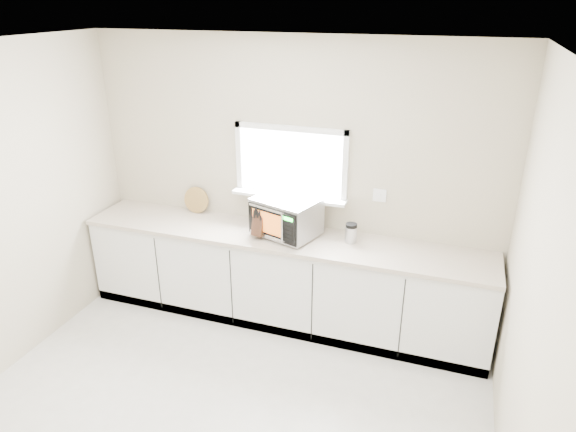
% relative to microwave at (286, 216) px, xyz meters
% --- Properties ---
extents(back_wall, '(4.00, 0.17, 2.70)m').
position_rel_microwave_xyz_m(back_wall, '(-0.04, 0.27, 0.25)').
color(back_wall, '#AFA28B').
rests_on(back_wall, ground).
extents(cabinets, '(3.92, 0.60, 0.88)m').
position_rel_microwave_xyz_m(cabinets, '(-0.04, -0.02, -0.67)').
color(cabinets, silver).
rests_on(cabinets, ground).
extents(countertop, '(3.92, 0.64, 0.04)m').
position_rel_microwave_xyz_m(countertop, '(-0.04, -0.03, -0.21)').
color(countertop, '#BCB29B').
rests_on(countertop, cabinets).
extents(microwave, '(0.67, 0.59, 0.36)m').
position_rel_microwave_xyz_m(microwave, '(0.00, 0.00, 0.00)').
color(microwave, black).
rests_on(microwave, countertop).
extents(knife_block, '(0.15, 0.25, 0.33)m').
position_rel_microwave_xyz_m(knife_block, '(-0.20, -0.11, -0.05)').
color(knife_block, '#412917').
rests_on(knife_block, countertop).
extents(cutting_board, '(0.27, 0.06, 0.27)m').
position_rel_microwave_xyz_m(cutting_board, '(-1.06, 0.22, -0.05)').
color(cutting_board, '#AC8242').
rests_on(cutting_board, countertop).
extents(coffee_grinder, '(0.13, 0.13, 0.19)m').
position_rel_microwave_xyz_m(coffee_grinder, '(0.61, 0.04, -0.10)').
color(coffee_grinder, '#B5B7BC').
rests_on(coffee_grinder, countertop).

